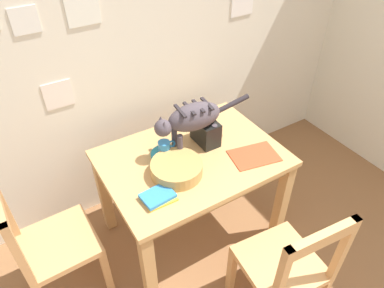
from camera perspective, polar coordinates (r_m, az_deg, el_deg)
wall_rear at (r=2.47m, az=-8.91°, el=15.71°), size 4.28×0.11×2.50m
dining_table at (r=2.31m, az=-0.00°, el=-3.78°), size 1.13×0.82×0.73m
cat at (r=2.16m, az=-0.01°, el=4.04°), size 0.65×0.19×0.34m
saucer_bowl at (r=2.23m, az=-4.43°, el=-1.82°), size 0.17×0.17×0.04m
coffee_mug at (r=2.19m, az=-4.41°, el=-0.54°), size 0.12×0.08×0.09m
magazine at (r=2.28m, az=9.99°, el=-1.87°), size 0.33×0.26×0.01m
book_stack at (r=1.99m, az=-5.47°, el=-8.46°), size 0.19×0.15×0.03m
wicker_basket at (r=2.10m, az=-2.50°, el=-3.96°), size 0.31×0.31×0.08m
toaster at (r=2.31m, az=2.19°, el=2.05°), size 0.12×0.20×0.18m
wooden_chair_near at (r=2.30m, az=-21.82°, el=-14.76°), size 0.43×0.43×0.93m
wooden_chair_far at (r=2.12m, az=14.84°, el=-18.61°), size 0.46×0.46×0.93m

